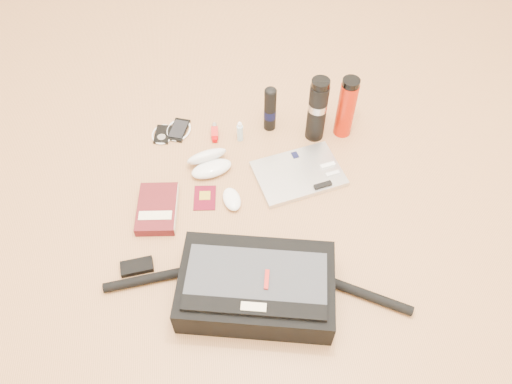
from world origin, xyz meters
TOP-DOWN VIEW (x-y plane):
  - ground at (0.00, 0.00)m, footprint 4.00×4.00m
  - messenger_bag at (-0.04, -0.32)m, footprint 1.01×0.40m
  - laptop at (0.19, 0.17)m, footprint 0.37×0.30m
  - book at (-0.36, 0.06)m, footprint 0.16×0.23m
  - passport at (-0.18, 0.10)m, footprint 0.09×0.12m
  - mouse at (-0.08, 0.07)m, footprint 0.08×0.12m
  - sunglasses_case at (-0.16, 0.25)m, footprint 0.20×0.18m
  - ipod at (-0.34, 0.45)m, footprint 0.10×0.11m
  - phone at (-0.28, 0.47)m, footprint 0.13×0.14m
  - inhaler at (-0.12, 0.43)m, footprint 0.03×0.10m
  - spray_bottle at (-0.02, 0.39)m, footprint 0.03×0.03m
  - aerosol_can at (0.11, 0.45)m, footprint 0.07×0.07m
  - thermos_black at (0.29, 0.38)m, footprint 0.08×0.08m
  - thermos_red at (0.41, 0.39)m, footprint 0.09×0.09m

SIDE VIEW (x-z plane):
  - ground at x=0.00m, z-range 0.00..0.00m
  - passport at x=-0.18m, z-range 0.00..0.01m
  - ipod at x=-0.34m, z-range 0.00..0.01m
  - phone at x=-0.28m, z-range 0.00..0.01m
  - laptop at x=0.19m, z-range 0.00..0.03m
  - inhaler at x=-0.12m, z-range 0.00..0.03m
  - mouse at x=-0.08m, z-range 0.00..0.04m
  - book at x=-0.36m, z-range 0.00..0.04m
  - sunglasses_case at x=-0.16m, z-range -0.01..0.08m
  - spray_bottle at x=-0.02m, z-range -0.01..0.09m
  - messenger_bag at x=-0.04m, z-range -0.01..0.13m
  - aerosol_can at x=0.11m, z-range 0.00..0.21m
  - thermos_red at x=0.41m, z-range 0.00..0.28m
  - thermos_black at x=0.29m, z-range 0.00..0.30m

